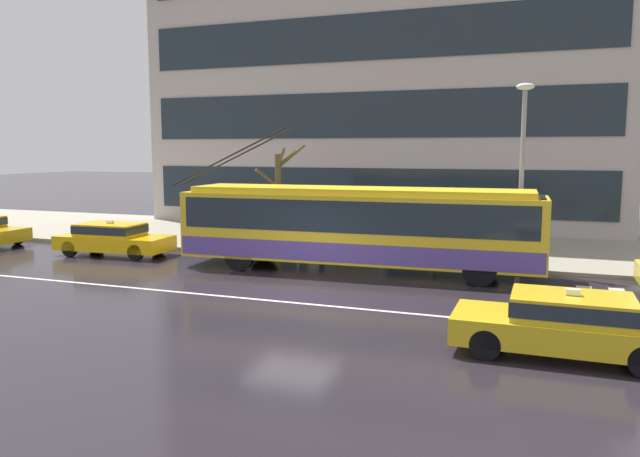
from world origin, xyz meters
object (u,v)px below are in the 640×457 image
at_px(taxi_oncoming_far, 566,322).
at_px(pedestrian_at_shelter, 436,209).
at_px(taxi_queued_behind_bus, 113,238).
at_px(pedestrian_walking_past, 321,209).
at_px(trolleybus, 358,226).
at_px(street_tree_bare, 279,191).
at_px(bus_shelter, 344,203).
at_px(pedestrian_approaching_curb, 435,214).
at_px(street_lamp, 522,159).

bearing_deg(taxi_oncoming_far, pedestrian_at_shelter, 111.69).
xyz_separation_m(taxi_queued_behind_bus, pedestrian_walking_past, (7.60, 3.19, 1.08)).
height_order(trolleybus, street_tree_bare, trolleybus).
xyz_separation_m(bus_shelter, street_tree_bare, (-3.17, 0.64, 0.40)).
bearing_deg(pedestrian_approaching_curb, street_lamp, -21.62).
distance_m(pedestrian_approaching_curb, street_lamp, 3.94).
xyz_separation_m(pedestrian_walking_past, street_tree_bare, (-2.48, 1.49, 0.59)).
bearing_deg(pedestrian_walking_past, street_tree_bare, 149.07).
height_order(taxi_queued_behind_bus, street_tree_bare, street_tree_bare).
xyz_separation_m(trolleybus, street_lamp, (5.18, 2.08, 2.27)).
bearing_deg(pedestrian_approaching_curb, street_tree_bare, 170.54).
xyz_separation_m(taxi_oncoming_far, pedestrian_approaching_curb, (-4.36, 10.20, 1.04)).
xyz_separation_m(bus_shelter, pedestrian_at_shelter, (3.67, 0.63, -0.15)).
relative_size(bus_shelter, street_tree_bare, 0.87).
xyz_separation_m(taxi_queued_behind_bus, pedestrian_approaching_curb, (12.12, 3.51, 1.03)).
bearing_deg(bus_shelter, street_tree_bare, 168.60).
relative_size(taxi_oncoming_far, bus_shelter, 1.16).
height_order(trolleybus, pedestrian_at_shelter, trolleybus).
bearing_deg(trolleybus, street_lamp, 21.91).
relative_size(taxi_oncoming_far, pedestrian_at_shelter, 2.09).
bearing_deg(trolleybus, taxi_queued_behind_bus, -178.84).
height_order(taxi_queued_behind_bus, pedestrian_walking_past, pedestrian_walking_past).
relative_size(trolleybus, street_lamp, 2.10).
bearing_deg(taxi_queued_behind_bus, street_lamp, 8.54).
bearing_deg(street_tree_bare, taxi_oncoming_far, -45.01).
bearing_deg(street_tree_bare, trolleybus, -42.30).
bearing_deg(taxi_queued_behind_bus, pedestrian_walking_past, 22.78).
distance_m(trolleybus, bus_shelter, 4.23).
relative_size(pedestrian_walking_past, street_lamp, 0.32).
distance_m(trolleybus, street_tree_bare, 6.69).
height_order(street_lamp, street_tree_bare, street_lamp).
height_order(taxi_oncoming_far, pedestrian_approaching_curb, pedestrian_approaching_curb).
bearing_deg(pedestrian_walking_past, pedestrian_approaching_curb, 4.06).
relative_size(pedestrian_approaching_curb, pedestrian_walking_past, 0.99).
distance_m(pedestrian_walking_past, street_tree_bare, 2.95).
bearing_deg(pedestrian_approaching_curb, trolleybus, -122.23).
height_order(taxi_oncoming_far, pedestrian_at_shelter, pedestrian_at_shelter).
height_order(trolleybus, street_lamp, street_lamp).
bearing_deg(street_lamp, taxi_queued_behind_bus, -171.46).
distance_m(trolleybus, pedestrian_at_shelter, 4.87).
height_order(pedestrian_at_shelter, pedestrian_walking_past, pedestrian_at_shelter).
bearing_deg(taxi_queued_behind_bus, taxi_oncoming_far, -22.09).
xyz_separation_m(bus_shelter, pedestrian_approaching_curb, (3.83, -0.53, -0.24)).
height_order(taxi_oncoming_far, street_lamp, street_lamp).
bearing_deg(bus_shelter, trolleybus, -65.56).
xyz_separation_m(trolleybus, taxi_queued_behind_bus, (-10.03, -0.20, -0.88)).
bearing_deg(street_lamp, pedestrian_walking_past, 173.22).
xyz_separation_m(taxi_queued_behind_bus, bus_shelter, (8.29, 4.04, 1.27)).
bearing_deg(street_tree_bare, pedestrian_walking_past, -30.93).
height_order(taxi_oncoming_far, taxi_queued_behind_bus, same).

